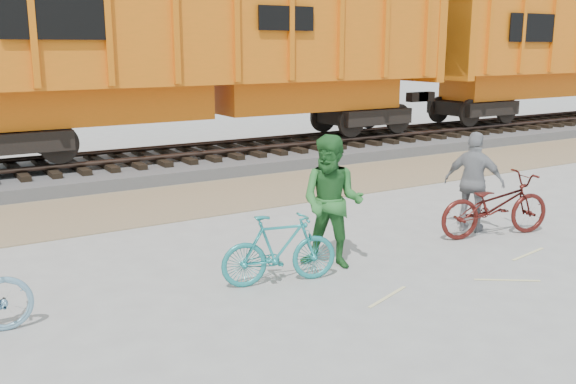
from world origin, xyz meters
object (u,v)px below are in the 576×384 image
object	(u,v)px
hopper_car_right	(569,50)
person_woman	(474,182)
person_man	(332,202)
hopper_car_center	(210,52)
bicycle_teal	(280,249)
bicycle_maroon	(495,205)

from	to	relation	value
hopper_car_right	person_woman	size ratio (longest dim) A/B	8.03
hopper_car_right	person_man	bearing A→B (deg)	-153.62
hopper_car_center	hopper_car_right	world-z (taller)	same
hopper_car_center	bicycle_teal	bearing A→B (deg)	-109.25
person_man	person_woman	distance (m)	3.16
bicycle_teal	hopper_car_right	bearing A→B (deg)	-51.47
hopper_car_right	bicycle_teal	distance (m)	20.14
hopper_car_center	bicycle_teal	xyz separation A→B (m)	(-3.02, -8.64, -2.52)
bicycle_maroon	person_woman	world-z (taller)	person_woman
bicycle_maroon	person_man	bearing A→B (deg)	100.17
person_man	bicycle_maroon	bearing A→B (deg)	46.56
hopper_car_center	bicycle_maroon	distance (m)	9.05
person_woman	hopper_car_right	bearing A→B (deg)	-88.17
hopper_car_center	person_man	size ratio (longest dim) A/B	7.21
bicycle_teal	person_man	xyz separation A→B (m)	(1.00, 0.20, 0.48)
hopper_car_center	hopper_car_right	distance (m)	15.00
hopper_car_center	person_woman	world-z (taller)	hopper_car_center
hopper_car_right	bicycle_maroon	xyz separation A→B (m)	(-13.77, -8.62, -2.47)
bicycle_teal	person_man	size ratio (longest dim) A/B	0.84
hopper_car_right	bicycle_maroon	world-z (taller)	hopper_car_right
hopper_car_center	hopper_car_right	bearing A→B (deg)	0.00
hopper_car_right	person_man	xyz separation A→B (m)	(-17.02, -8.44, -2.04)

